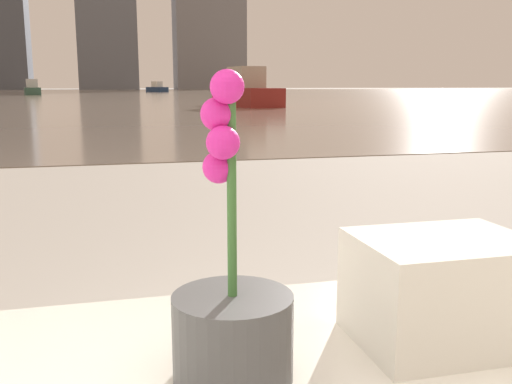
{
  "coord_description": "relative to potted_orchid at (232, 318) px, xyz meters",
  "views": [
    {
      "loc": [
        -0.62,
        0.13,
        0.93
      ],
      "look_at": [
        -0.1,
        2.19,
        0.53
      ],
      "focal_mm": 40.0,
      "sensor_mm": 36.0,
      "label": 1
    }
  ],
  "objects": [
    {
      "name": "harbor_boat_5",
      "position": [
        5.89,
        74.39,
        -0.15
      ],
      "size": [
        2.69,
        3.74,
        1.34
      ],
      "color": "navy",
      "rests_on": "harbor_water"
    },
    {
      "name": "harbor_boat_2",
      "position": [
        -6.9,
        55.47,
        -0.12
      ],
      "size": [
        1.9,
        3.97,
        1.43
      ],
      "color": "#335647",
      "rests_on": "harbor_water"
    },
    {
      "name": "harbor_water",
      "position": [
        0.48,
        61.19,
        -0.62
      ],
      "size": [
        180.0,
        110.0,
        0.01
      ],
      "color": "gray",
      "rests_on": "ground_plane"
    },
    {
      "name": "harbor_boat_4",
      "position": [
        5.6,
        23.51,
        -0.03
      ],
      "size": [
        2.29,
        4.67,
        1.68
      ],
      "color": "maroon",
      "rests_on": "harbor_water"
    },
    {
      "name": "skyline_tower_3",
      "position": [
        0.07,
        117.19,
        16.27
      ],
      "size": [
        11.15,
        8.83,
        33.8
      ],
      "color": "slate",
      "rests_on": "ground_plane"
    },
    {
      "name": "potted_orchid",
      "position": [
        0.0,
        0.0,
        0.0
      ],
      "size": [
        0.16,
        0.16,
        0.4
      ],
      "color": "#4C4C4C",
      "rests_on": "bathtub"
    },
    {
      "name": "towel_stack",
      "position": [
        0.33,
        0.03,
        -0.0
      ],
      "size": [
        0.25,
        0.2,
        0.16
      ],
      "color": "silver",
      "rests_on": "bathtub"
    }
  ]
}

